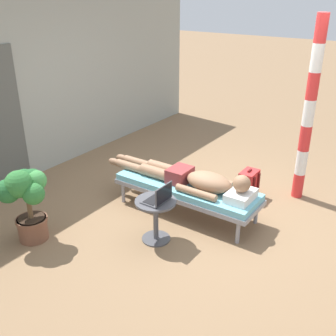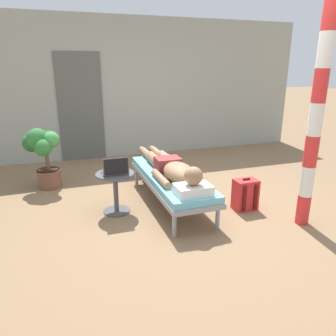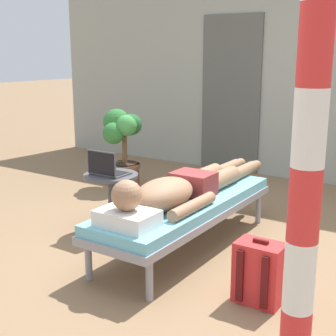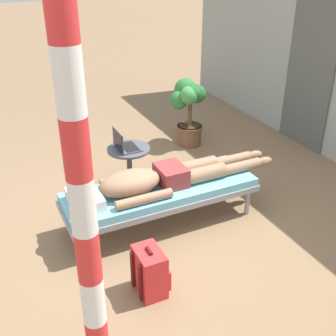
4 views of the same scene
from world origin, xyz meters
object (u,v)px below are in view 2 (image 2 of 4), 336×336
Objects in this scene: person_reclining at (173,168)px; laptop at (115,170)px; lounge_chair at (170,179)px; porch_post at (316,120)px; potted_plant at (44,150)px; side_table at (116,186)px; backpack at (245,195)px.

laptop reaches higher than person_reclining.
lounge_chair is 0.79× the size of porch_post.
lounge_chair is 1.89m from porch_post.
potted_plant is 0.37× the size of porch_post.
lounge_chair is at bearing 90.00° from person_reclining.
lounge_chair is at bearing -36.11° from potted_plant.
potted_plant is (-1.59, 1.16, 0.24)m from lounge_chair.
side_table is 1.49m from potted_plant.
person_reclining is at bearing 142.44° from porch_post.
lounge_chair is 1.00m from backpack.
lounge_chair is at bearing 149.98° from backpack.
potted_plant is (-2.44, 1.65, 0.39)m from backpack.
lounge_chair is 6.27× the size of laptop.
person_reclining is at bearing -2.58° from side_table.
potted_plant reaches higher than laptop.
laptop is (-0.75, -0.10, 0.24)m from lounge_chair.
laptop is at bearing 166.11° from backpack.
side_table is 2.44m from porch_post.
potted_plant is 3.69m from porch_post.
person_reclining is at bearing -37.93° from potted_plant.
side_table is at bearing 90.00° from laptop.
porch_post is (2.03, -1.02, 0.88)m from side_table.
lounge_chair is 1.98m from potted_plant.
person_reclining is 1.00m from backpack.
porch_post is (0.43, -0.57, 1.04)m from backpack.
backpack is at bearing -30.02° from lounge_chair.
side_table is (-0.75, -0.05, 0.01)m from lounge_chair.
lounge_chair is 0.90× the size of person_reclining.
porch_post reaches higher than backpack.
porch_post is (2.87, -2.23, 0.65)m from potted_plant.
potted_plant is at bearing 142.23° from porch_post.
lounge_chair is 4.59× the size of backpack.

